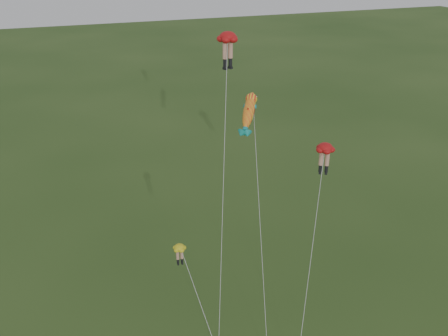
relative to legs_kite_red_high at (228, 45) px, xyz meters
name	(u,v)px	position (x,y,z in m)	size (l,w,h in m)	color
legs_kite_red_high	(228,45)	(0.00, 0.00, 0.00)	(4.71, 9.31, 20.54)	#AF1212
legs_kite_red_mid	(325,153)	(6.47, -2.73, -7.64)	(6.55, 8.80, 12.76)	#AF1212
legs_kite_yellow	(182,256)	(-4.81, -4.36, -12.79)	(1.97, 7.46, 7.59)	gold
fish_kite	(249,112)	(1.77, 0.28, -4.93)	(3.27, 10.44, 16.16)	yellow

